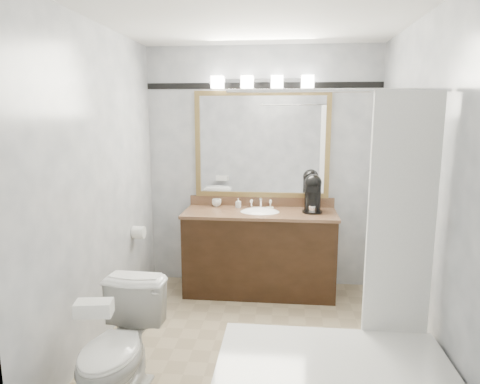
% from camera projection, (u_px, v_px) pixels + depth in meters
% --- Properties ---
extents(room, '(2.42, 2.62, 2.52)m').
position_uv_depth(room, '(253.00, 190.00, 3.23)').
color(room, tan).
rests_on(room, ground).
extents(vanity, '(1.53, 0.58, 0.97)m').
position_uv_depth(vanity, '(259.00, 250.00, 4.37)').
color(vanity, black).
rests_on(vanity, ground).
extents(mirror, '(1.40, 0.04, 1.10)m').
position_uv_depth(mirror, '(262.00, 145.00, 4.44)').
color(mirror, olive).
rests_on(mirror, room).
extents(vanity_light_bar, '(1.02, 0.14, 0.12)m').
position_uv_depth(vanity_light_bar, '(262.00, 82.00, 4.27)').
color(vanity_light_bar, silver).
rests_on(vanity_light_bar, room).
extents(accent_stripe, '(2.40, 0.01, 0.06)m').
position_uv_depth(accent_stripe, '(262.00, 86.00, 4.34)').
color(accent_stripe, black).
rests_on(accent_stripe, room).
extents(bathtub, '(1.30, 0.75, 1.96)m').
position_uv_depth(bathtub, '(336.00, 384.00, 2.46)').
color(bathtub, white).
rests_on(bathtub, ground).
extents(tp_roll, '(0.11, 0.12, 0.12)m').
position_uv_depth(tp_roll, '(139.00, 232.00, 4.09)').
color(tp_roll, white).
rests_on(tp_roll, room).
extents(toilet, '(0.46, 0.75, 0.75)m').
position_uv_depth(toilet, '(119.00, 349.00, 2.65)').
color(toilet, white).
rests_on(toilet, ground).
extents(tissue_box, '(0.21, 0.14, 0.08)m').
position_uv_depth(tissue_box, '(94.00, 308.00, 2.29)').
color(tissue_box, white).
rests_on(tissue_box, toilet).
extents(coffee_maker, '(0.19, 0.25, 0.38)m').
position_uv_depth(coffee_maker, '(313.00, 192.00, 4.26)').
color(coffee_maker, black).
rests_on(coffee_maker, vanity).
extents(cup_left, '(0.12, 0.12, 0.08)m').
position_uv_depth(cup_left, '(217.00, 203.00, 4.53)').
color(cup_left, white).
rests_on(cup_left, vanity).
extents(soap_bottle_a, '(0.06, 0.06, 0.10)m').
position_uv_depth(soap_bottle_a, '(238.00, 203.00, 4.46)').
color(soap_bottle_a, white).
rests_on(soap_bottle_a, vanity).
extents(soap_bar, '(0.07, 0.05, 0.02)m').
position_uv_depth(soap_bar, '(270.00, 208.00, 4.40)').
color(soap_bar, beige).
rests_on(soap_bar, vanity).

